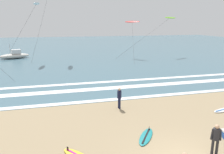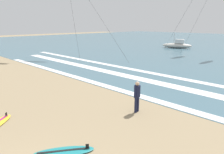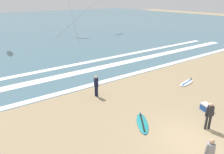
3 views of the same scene
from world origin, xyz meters
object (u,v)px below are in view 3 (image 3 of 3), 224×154
Objects in this scene: surfboard_left_pile at (142,123)px; cooler_box at (206,107)px; surfer_mid_group at (96,84)px; surfer_right_near at (210,152)px; surfboard_right_spare at (187,83)px; surfer_foreground_main at (210,114)px.

cooler_box reaches higher than surfboard_left_pile.
surfer_mid_group is 1.00× the size of surfer_right_near.
surfer_mid_group is at bearing 93.55° from surfboard_left_pile.
cooler_box is (4.59, -5.72, -0.74)m from surfer_mid_group.
cooler_box is at bearing -129.30° from surfboard_right_spare.
surfer_foreground_main is 1.00× the size of surfer_right_near.
surfboard_left_pile is at bearing 86.74° from surfer_right_near.
surfboard_right_spare is (7.36, 6.28, -0.91)m from surfer_right_near.
cooler_box is (-2.81, -3.44, 0.18)m from surfboard_right_spare.
surfer_mid_group is 7.80m from surfboard_right_spare.
surfboard_right_spare is at bearing 50.70° from cooler_box.
surfer_right_near is at bearing -93.26° from surfboard_left_pile.
surfboard_left_pile and surfboard_right_spare have the same top height.
surfboard_right_spare is 3.06× the size of cooler_box.
surfer_mid_group is at bearing 112.22° from surfer_foreground_main.
surfboard_right_spare is at bearing 40.49° from surfer_right_near.
surfboard_left_pile is 4.48m from cooler_box.
surfer_mid_group is at bearing 90.32° from surfer_right_near.
surfer_right_near is 0.78× the size of surfboard_left_pile.
surfer_foreground_main reaches higher than surfboard_left_pile.
surfer_mid_group is 0.73× the size of surfboard_right_spare.
surfboard_left_pile is 0.95× the size of surfboard_right_spare.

